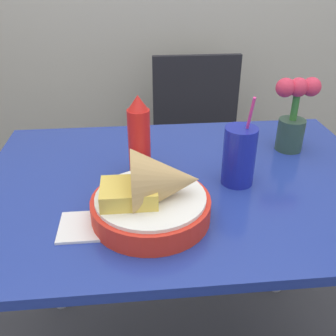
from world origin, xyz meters
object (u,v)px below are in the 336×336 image
(drink_cup, at_px, (239,158))
(chair_far_window, at_px, (198,138))
(flower_vase, at_px, (294,114))
(food_basket, at_px, (155,196))
(ketchup_bottle, at_px, (139,138))

(drink_cup, bearing_deg, chair_far_window, 87.10)
(drink_cup, height_order, flower_vase, drink_cup)
(chair_far_window, height_order, food_basket, food_basket)
(ketchup_bottle, bearing_deg, chair_far_window, 68.60)
(chair_far_window, distance_m, ketchup_bottle, 0.84)
(chair_far_window, bearing_deg, drink_cup, -92.90)
(chair_far_window, relative_size, drink_cup, 3.85)
(ketchup_bottle, bearing_deg, food_basket, -82.11)
(chair_far_window, height_order, drink_cup, drink_cup)
(food_basket, xyz_separation_m, drink_cup, (0.21, 0.13, 0.01))
(drink_cup, xyz_separation_m, flower_vase, (0.20, 0.17, 0.04))
(food_basket, xyz_separation_m, ketchup_bottle, (-0.03, 0.19, 0.05))
(flower_vase, bearing_deg, ketchup_bottle, -166.32)
(food_basket, height_order, flower_vase, flower_vase)
(food_basket, relative_size, flower_vase, 1.20)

